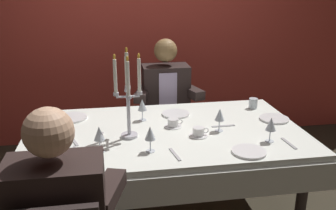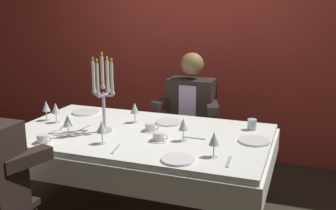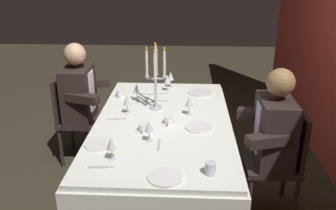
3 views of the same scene
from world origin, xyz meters
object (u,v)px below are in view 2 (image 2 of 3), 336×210
Objects in this scene: wine_glass_3 at (214,139)px; dinner_plate_1 at (86,112)px; candelabra at (103,95)px; wine_glass_6 at (135,108)px; seated_diner_1 at (192,106)px; dinner_plate_0 at (254,141)px; wine_glass_0 at (56,109)px; coffee_cup_2 at (159,137)px; dining_table at (140,147)px; wine_glass_4 at (102,128)px; dinner_plate_3 at (178,159)px; wine_glass_1 at (68,121)px; wine_glass_5 at (46,107)px; dinner_plate_2 at (169,122)px; coffee_cup_1 at (43,139)px; wine_glass_2 at (183,125)px; water_tumbler_0 at (252,124)px; coffee_cup_0 at (150,128)px.

dinner_plate_1 is at bearing 154.05° from wine_glass_3.
candelabra reaches higher than wine_glass_6.
dinner_plate_0 is at bearing -49.75° from seated_diner_1.
wine_glass_0 reaches higher than dinner_plate_1.
wine_glass_0 is 1.00× the size of wine_glass_6.
wine_glass_3 is 1.00× the size of wine_glass_6.
dinner_plate_1 is at bearing 78.55° from wine_glass_0.
coffee_cup_2 is at bearing -86.57° from seated_diner_1.
dining_table is at bearing 16.85° from candelabra.
wine_glass_4 is 0.13× the size of seated_diner_1.
dinner_plate_3 is 0.60m from wine_glass_4.
wine_glass_5 is at bearing 143.38° from wine_glass_1.
dinner_plate_1 is 1.44× the size of wine_glass_0.
wine_glass_4 and wine_glass_5 have the same top height.
coffee_cup_1 is at bearing -131.62° from dinner_plate_2.
dining_table is at bearing -26.81° from dinner_plate_1.
dining_table is 11.83× the size of wine_glass_3.
coffee_cup_1 is (-0.39, -0.66, -0.09)m from wine_glass_6.
wine_glass_6 is at bearing -12.68° from dinner_plate_1.
wine_glass_1 and wine_glass_2 have the same top height.
dinner_plate_2 is 0.17× the size of seated_diner_1.
water_tumbler_0 reaches higher than dinner_plate_1.
wine_glass_4 is at bearing -113.77° from dining_table.
candelabra is at bearing -172.41° from dinner_plate_0.
wine_glass_5 is 1.00× the size of wine_glass_6.
water_tumbler_0 is 0.62× the size of coffee_cup_0.
dinner_plate_1 is 0.19× the size of seated_diner_1.
dinner_plate_0 is 1.33× the size of wine_glass_0.
dinner_plate_1 is 0.65m from wine_glass_1.
wine_glass_5 is 1.24× the size of coffee_cup_0.
dinner_plate_0 is 1.33× the size of wine_glass_1.
wine_glass_0 is (-0.07, -0.34, 0.11)m from dinner_plate_1.
seated_diner_1 is at bearing 102.96° from wine_glass_2.
wine_glass_4 is at bearing -8.31° from wine_glass_1.
coffee_cup_1 and coffee_cup_2 have the same top height.
wine_glass_0 is at bearing -177.44° from dinner_plate_0.
dinner_plate_3 is 1.27× the size of wine_glass_0.
wine_glass_0 reaches higher than coffee_cup_0.
wine_glass_1 is 1.00× the size of wine_glass_3.
wine_glass_0 is at bearing 176.14° from wine_glass_2.
wine_glass_4 is (-0.97, -0.38, 0.11)m from dinner_plate_0.
wine_glass_5 is 1.65m from water_tumbler_0.
dinner_plate_1 is at bearing -145.54° from seated_diner_1.
wine_glass_4 is at bearing -144.29° from water_tumbler_0.
coffee_cup_1 is (0.13, -0.78, 0.02)m from dinner_plate_1.
wine_glass_2 is 0.99m from seated_diner_1.
wine_glass_0 is at bearing -14.37° from wine_glass_5.
dinner_plate_2 is at bearing 100.05° from coffee_cup_2.
wine_glass_6 reaches higher than dinner_plate_2.
wine_glass_3 is at bearing -33.65° from wine_glass_6.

